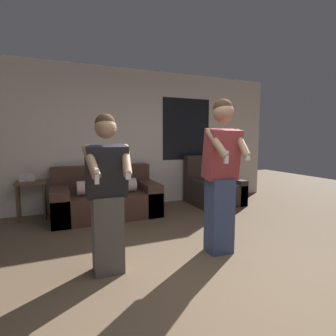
{
  "coord_description": "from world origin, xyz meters",
  "views": [
    {
      "loc": [
        -1.36,
        -1.78,
        1.36
      ],
      "look_at": [
        -0.28,
        0.79,
        1.04
      ],
      "focal_mm": 28.0,
      "sensor_mm": 36.0,
      "label": 1
    }
  ],
  "objects_px": {
    "person_left": "(107,194)",
    "person_right": "(221,174)",
    "couch": "(106,198)",
    "side_table": "(31,188)",
    "armchair": "(213,188)"
  },
  "relations": [
    {
      "from": "couch",
      "to": "armchair",
      "type": "relative_size",
      "value": 1.79
    },
    {
      "from": "side_table",
      "to": "person_right",
      "type": "distance_m",
      "value": 3.23
    },
    {
      "from": "armchair",
      "to": "person_left",
      "type": "distance_m",
      "value": 3.3
    },
    {
      "from": "couch",
      "to": "side_table",
      "type": "xyz_separation_m",
      "value": [
        -1.19,
        0.28,
        0.22
      ]
    },
    {
      "from": "couch",
      "to": "side_table",
      "type": "distance_m",
      "value": 1.24
    },
    {
      "from": "person_left",
      "to": "person_right",
      "type": "relative_size",
      "value": 0.89
    },
    {
      "from": "couch",
      "to": "person_left",
      "type": "relative_size",
      "value": 1.12
    },
    {
      "from": "armchair",
      "to": "person_left",
      "type": "height_order",
      "value": "person_left"
    },
    {
      "from": "person_left",
      "to": "couch",
      "type": "bearing_deg",
      "value": 81.0
    },
    {
      "from": "couch",
      "to": "side_table",
      "type": "bearing_deg",
      "value": 166.55
    },
    {
      "from": "person_left",
      "to": "person_right",
      "type": "xyz_separation_m",
      "value": [
        1.3,
        -0.05,
        0.14
      ]
    },
    {
      "from": "side_table",
      "to": "couch",
      "type": "bearing_deg",
      "value": -13.45
    },
    {
      "from": "side_table",
      "to": "person_right",
      "type": "bearing_deg",
      "value": -47.33
    },
    {
      "from": "person_right",
      "to": "person_left",
      "type": "bearing_deg",
      "value": 177.98
    },
    {
      "from": "side_table",
      "to": "person_left",
      "type": "relative_size",
      "value": 0.5
    }
  ]
}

